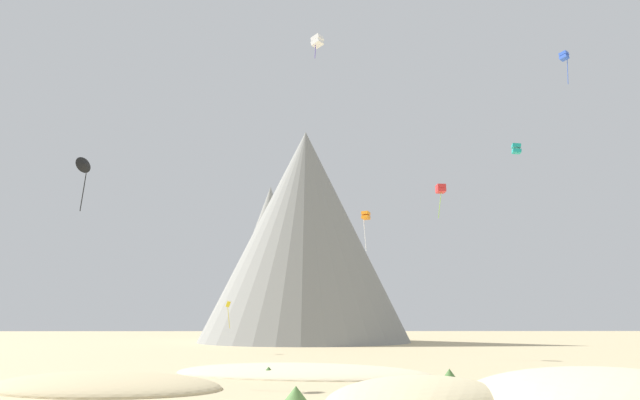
{
  "coord_description": "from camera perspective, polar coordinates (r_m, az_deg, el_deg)",
  "views": [
    {
      "loc": [
        -5.08,
        -26.85,
        4.91
      ],
      "look_at": [
        -3.92,
        41.71,
        19.78
      ],
      "focal_mm": 30.8,
      "sensor_mm": 36.0,
      "label": 1
    }
  ],
  "objects": [
    {
      "name": "kite_red_mid",
      "position": [
        80.31,
        12.44,
        1.13
      ],
      "size": [
        1.31,
        1.34,
        4.84
      ],
      "rotation": [
        0.0,
        0.0,
        3.22
      ],
      "color": "red"
    },
    {
      "name": "dune_midground",
      "position": [
        52.38,
        -2.03,
        -17.61
      ],
      "size": [
        26.32,
        17.93,
        1.73
      ],
      "primitive_type": "ellipsoid",
      "rotation": [
        0.0,
        0.0,
        2.88
      ],
      "color": "beige",
      "rests_on": "ground_plane"
    },
    {
      "name": "kite_blue_high",
      "position": [
        80.32,
        24.03,
        13.47
      ],
      "size": [
        1.36,
        1.37,
        4.42
      ],
      "rotation": [
        0.0,
        0.0,
        3.84
      ],
      "color": "blue"
    },
    {
      "name": "kite_white_high",
      "position": [
        73.79,
        -0.29,
        16.17
      ],
      "size": [
        1.8,
        1.78,
        3.11
      ],
      "rotation": [
        0.0,
        0.0,
        0.94
      ],
      "color": "white"
    },
    {
      "name": "bush_scatter_east",
      "position": [
        49.12,
        -5.37,
        -17.39
      ],
      "size": [
        2.38,
        2.38,
        0.91
      ],
      "primitive_type": "cone",
      "rotation": [
        0.0,
        0.0,
        0.88
      ],
      "color": "#477238",
      "rests_on": "ground_plane"
    },
    {
      "name": "kite_black_mid",
      "position": [
        51.76,
        -23.31,
        3.33
      ],
      "size": [
        1.32,
        1.58,
        4.91
      ],
      "rotation": [
        0.0,
        0.0,
        1.0
      ],
      "color": "black"
    },
    {
      "name": "rock_massif",
      "position": [
        124.2,
        -1.79,
        -4.54
      ],
      "size": [
        60.0,
        60.0,
        47.72
      ],
      "color": "gray",
      "rests_on": "ground_plane"
    },
    {
      "name": "dune_back_low",
      "position": [
        44.53,
        -21.56,
        -17.75
      ],
      "size": [
        19.64,
        14.76,
        2.23
      ],
      "primitive_type": "ellipsoid",
      "rotation": [
        0.0,
        0.0,
        2.92
      ],
      "color": "#C6B284",
      "rests_on": "ground_plane"
    },
    {
      "name": "kite_orange_mid",
      "position": [
        76.34,
        4.77,
        -1.68
      ],
      "size": [
        1.36,
        1.37,
        5.55
      ],
      "rotation": [
        0.0,
        0.0,
        5.74
      ],
      "color": "orange"
    },
    {
      "name": "kite_yellow_low",
      "position": [
        83.62,
        -9.5,
        -11.08
      ],
      "size": [
        0.72,
        0.73,
        3.96
      ],
      "rotation": [
        0.0,
        0.0,
        3.37
      ],
      "color": "yellow"
    },
    {
      "name": "kite_teal_mid",
      "position": [
        69.14,
        19.73,
        5.04
      ],
      "size": [
        1.16,
        1.12,
        1.18
      ],
      "rotation": [
        0.0,
        0.0,
        1.39
      ],
      "color": "teal"
    },
    {
      "name": "bush_near_right",
      "position": [
        49.53,
        13.31,
        -17.14
      ],
      "size": [
        1.51,
        1.51,
        0.82
      ],
      "primitive_type": "cone",
      "rotation": [
        0.0,
        0.0,
        4.34
      ],
      "color": "#477238",
      "rests_on": "ground_plane"
    },
    {
      "name": "bush_ridge_crest",
      "position": [
        46.65,
        22.95,
        -16.78
      ],
      "size": [
        1.43,
        1.43,
        0.94
      ],
      "primitive_type": "cone",
      "rotation": [
        0.0,
        0.0,
        0.53
      ],
      "color": "#386633",
      "rests_on": "ground_plane"
    },
    {
      "name": "bush_far_right",
      "position": [
        35.16,
        -2.53,
        -19.48
      ],
      "size": [
        1.99,
        1.99,
        0.94
      ],
      "primitive_type": "cone",
      "rotation": [
        0.0,
        0.0,
        2.74
      ],
      "color": "#568442",
      "rests_on": "ground_plane"
    }
  ]
}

